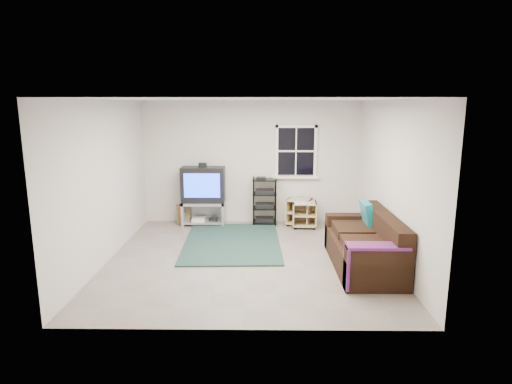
{
  "coord_description": "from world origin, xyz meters",
  "views": [
    {
      "loc": [
        0.21,
        -6.76,
        2.54
      ],
      "look_at": [
        0.13,
        0.4,
        1.05
      ],
      "focal_mm": 30.0,
      "sensor_mm": 36.0,
      "label": 1
    }
  ],
  "objects_px": {
    "av_rack": "(265,204)",
    "sofa": "(366,247)",
    "side_table_left": "(300,211)",
    "tv_unit": "(203,191)",
    "side_table_right": "(304,212)"
  },
  "relations": [
    {
      "from": "av_rack",
      "to": "sofa",
      "type": "bearing_deg",
      "value": -57.12
    },
    {
      "from": "tv_unit",
      "to": "side_table_left",
      "type": "distance_m",
      "value": 2.09
    },
    {
      "from": "side_table_right",
      "to": "sofa",
      "type": "relative_size",
      "value": 0.27
    },
    {
      "from": "tv_unit",
      "to": "sofa",
      "type": "relative_size",
      "value": 0.65
    },
    {
      "from": "side_table_left",
      "to": "sofa",
      "type": "height_order",
      "value": "sofa"
    },
    {
      "from": "av_rack",
      "to": "side_table_left",
      "type": "relative_size",
      "value": 1.67
    },
    {
      "from": "sofa",
      "to": "side_table_right",
      "type": "bearing_deg",
      "value": 108.45
    },
    {
      "from": "av_rack",
      "to": "sofa",
      "type": "relative_size",
      "value": 0.5
    },
    {
      "from": "av_rack",
      "to": "side_table_left",
      "type": "bearing_deg",
      "value": -1.31
    },
    {
      "from": "side_table_left",
      "to": "side_table_right",
      "type": "xyz_separation_m",
      "value": [
        0.08,
        -0.18,
        0.01
      ]
    },
    {
      "from": "tv_unit",
      "to": "side_table_left",
      "type": "height_order",
      "value": "tv_unit"
    },
    {
      "from": "av_rack",
      "to": "side_table_left",
      "type": "xyz_separation_m",
      "value": [
        0.75,
        -0.02,
        -0.14
      ]
    },
    {
      "from": "av_rack",
      "to": "side_table_left",
      "type": "height_order",
      "value": "av_rack"
    },
    {
      "from": "tv_unit",
      "to": "sofa",
      "type": "xyz_separation_m",
      "value": [
        2.87,
        -2.39,
        -0.4
      ]
    },
    {
      "from": "av_rack",
      "to": "side_table_right",
      "type": "height_order",
      "value": "av_rack"
    }
  ]
}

